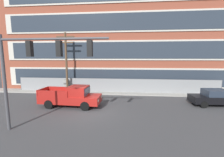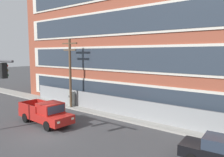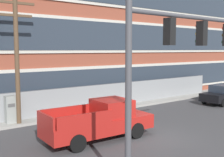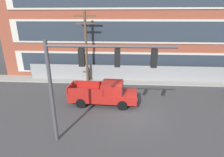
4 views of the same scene
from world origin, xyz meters
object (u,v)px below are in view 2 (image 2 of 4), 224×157
(sedan_black, at_px, (222,151))
(pickup_truck_red, at_px, (46,113))
(utility_pole_near_corner, at_px, (70,70))
(electrical_cabinet, at_px, (71,99))

(sedan_black, bearing_deg, pickup_truck_red, -173.22)
(utility_pole_near_corner, bearing_deg, sedan_black, -11.89)
(pickup_truck_red, height_order, utility_pole_near_corner, utility_pole_near_corner)
(pickup_truck_red, height_order, electrical_cabinet, pickup_truck_red)
(sedan_black, bearing_deg, utility_pole_near_corner, 168.11)
(pickup_truck_red, relative_size, utility_pole_near_corner, 0.75)
(pickup_truck_red, height_order, sedan_black, pickup_truck_red)
(pickup_truck_red, xyz_separation_m, electrical_cabinet, (-2.78, 5.33, -0.05))
(electrical_cabinet, bearing_deg, sedan_black, -13.00)
(pickup_truck_red, relative_size, electrical_cabinet, 3.22)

